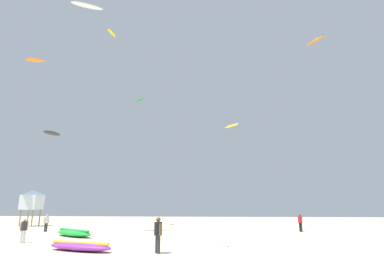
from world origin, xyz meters
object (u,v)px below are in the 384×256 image
at_px(person_midground, 300,221).
at_px(cooler_box, 222,244).
at_px(kite_aloft_0, 112,33).
at_px(kite_aloft_2, 87,6).
at_px(person_foreground, 158,232).
at_px(person_left, 24,228).
at_px(kite_aloft_5, 35,60).
at_px(kite_aloft_1, 232,126).
at_px(kite_aloft_6, 52,133).
at_px(lifeguard_tower, 32,200).
at_px(kite_grounded_near, 74,233).
at_px(kite_aloft_4, 139,100).
at_px(person_right, 46,221).
at_px(kite_aloft_3, 315,41).
at_px(kite_grounded_mid, 80,247).

xyz_separation_m(person_midground, cooler_box, (-7.18, -11.58, -0.79)).
bearing_deg(kite_aloft_0, kite_aloft_2, -83.49).
bearing_deg(kite_aloft_0, person_foreground, -60.65).
bearing_deg(person_foreground, person_left, 120.31).
bearing_deg(person_foreground, kite_aloft_5, 99.39).
height_order(person_left, kite_aloft_1, kite_aloft_1).
height_order(person_foreground, person_midground, person_foreground).
distance_m(person_midground, kite_aloft_6, 35.58).
bearing_deg(lifeguard_tower, person_midground, -9.81).
bearing_deg(kite_aloft_0, person_left, -83.79).
height_order(lifeguard_tower, kite_aloft_5, kite_aloft_5).
xyz_separation_m(person_midground, kite_grounded_near, (-18.74, -6.59, -0.68)).
bearing_deg(kite_aloft_1, kite_aloft_2, -124.39).
relative_size(person_midground, kite_aloft_1, 0.55).
relative_size(cooler_box, kite_aloft_2, 0.17).
distance_m(cooler_box, kite_aloft_1, 33.34).
distance_m(kite_aloft_2, kite_aloft_6, 20.99).
relative_size(kite_grounded_near, kite_aloft_4, 1.63).
xyz_separation_m(kite_grounded_near, kite_aloft_4, (-3.20, 27.80, 20.86)).
relative_size(person_right, kite_aloft_1, 0.53).
relative_size(kite_aloft_1, kite_aloft_5, 1.18).
distance_m(cooler_box, kite_aloft_0, 34.01).
bearing_deg(kite_aloft_3, lifeguard_tower, -167.98).
relative_size(lifeguard_tower, kite_aloft_2, 1.26).
xyz_separation_m(kite_aloft_0, kite_aloft_4, (-0.10, 15.42, -4.33)).
height_order(kite_aloft_2, kite_aloft_6, kite_aloft_2).
height_order(person_midground, kite_grounded_mid, person_midground).
bearing_deg(kite_grounded_near, person_left, -106.15).
height_order(person_left, kite_aloft_0, kite_aloft_0).
bearing_deg(kite_aloft_4, person_right, -94.07).
distance_m(kite_grounded_near, kite_aloft_4, 34.90).
distance_m(person_foreground, kite_grounded_near, 11.57).
bearing_deg(kite_aloft_2, person_left, -84.22).
height_order(kite_aloft_1, kite_aloft_3, kite_aloft_3).
height_order(person_foreground, kite_aloft_5, kite_aloft_5).
bearing_deg(person_foreground, person_right, 97.70).
distance_m(kite_grounded_mid, lifeguard_tower, 24.92).
relative_size(person_midground, kite_grounded_mid, 0.39).
relative_size(kite_grounded_near, kite_aloft_2, 1.38).
height_order(kite_aloft_0, kite_aloft_3, kite_aloft_3).
height_order(cooler_box, kite_aloft_3, kite_aloft_3).
bearing_deg(person_right, kite_aloft_2, 177.04).
bearing_deg(lifeguard_tower, person_foreground, -45.17).
bearing_deg(lifeguard_tower, kite_aloft_0, 4.11).
distance_m(kite_grounded_mid, kite_aloft_1, 36.78).
bearing_deg(kite_aloft_0, cooler_box, -49.83).
bearing_deg(person_midground, kite_aloft_2, -19.58).
xyz_separation_m(kite_grounded_near, kite_aloft_0, (-3.10, 12.38, 25.18)).
bearing_deg(kite_aloft_1, kite_aloft_0, -142.81).
xyz_separation_m(person_foreground, cooler_box, (3.22, 2.99, -0.86)).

